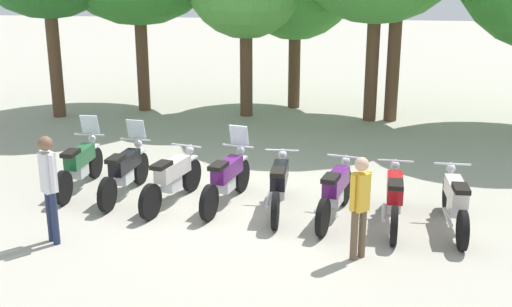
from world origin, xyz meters
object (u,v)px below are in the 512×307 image
object	(u,v)px
motorcycle_0	(80,164)
person_1	(360,201)
person_0	(49,181)
motorcycle_7	(455,201)
motorcycle_5	(335,191)
motorcycle_6	(394,197)
motorcycle_4	(279,184)
motorcycle_2	(172,178)
motorcycle_3	(227,178)
motorcycle_1	(125,170)

from	to	relation	value
motorcycle_0	person_1	distance (m)	5.87
person_0	motorcycle_7	bearing A→B (deg)	-37.16
motorcycle_5	motorcycle_0	bearing A→B (deg)	93.85
motorcycle_6	motorcycle_4	bearing A→B (deg)	82.69
motorcycle_4	motorcycle_5	xyz separation A→B (m)	(1.00, -0.22, 0.00)
motorcycle_2	motorcycle_3	size ratio (longest dim) A/B	0.99
motorcycle_6	motorcycle_7	bearing A→B (deg)	-89.66
motorcycle_3	motorcycle_6	xyz separation A→B (m)	(2.98, -0.56, -0.01)
motorcycle_1	person_1	bearing A→B (deg)	-111.26
motorcycle_2	person_0	world-z (taller)	person_0
motorcycle_2	person_1	xyz separation A→B (m)	(3.37, -1.82, 0.42)
motorcycle_3	motorcycle_6	bearing A→B (deg)	-88.65
motorcycle_0	motorcycle_6	distance (m)	6.05
motorcycle_5	motorcycle_6	world-z (taller)	same
motorcycle_3	motorcycle_7	size ratio (longest dim) A/B	0.99
motorcycle_0	motorcycle_7	distance (m)	7.04
motorcycle_7	person_1	bearing A→B (deg)	129.59
motorcycle_4	person_1	distance (m)	2.27
motorcycle_2	motorcycle_5	xyz separation A→B (m)	(2.99, -0.29, 0.00)
motorcycle_6	motorcycle_3	bearing A→B (deg)	82.46
motorcycle_5	motorcycle_7	world-z (taller)	same
motorcycle_2	motorcycle_4	size ratio (longest dim) A/B	0.98
motorcycle_5	person_1	world-z (taller)	person_1
motorcycle_2	motorcycle_1	bearing A→B (deg)	88.73
motorcycle_6	motorcycle_1	bearing A→B (deg)	84.96
motorcycle_5	motorcycle_4	bearing A→B (deg)	90.73
motorcycle_4	motorcycle_7	distance (m)	3.02
motorcycle_7	motorcycle_4	bearing A→B (deg)	81.87
motorcycle_0	motorcycle_2	xyz separation A→B (m)	(2.00, -0.50, -0.01)
person_0	motorcycle_0	bearing A→B (deg)	53.09
motorcycle_2	motorcycle_5	distance (m)	3.00
motorcycle_5	motorcycle_7	distance (m)	2.00
motorcycle_0	motorcycle_2	world-z (taller)	motorcycle_0
motorcycle_4	motorcycle_5	distance (m)	1.03
motorcycle_0	motorcycle_4	distance (m)	4.03
motorcycle_0	motorcycle_6	xyz separation A→B (m)	(5.98, -0.94, -0.01)
motorcycle_3	motorcycle_6	distance (m)	3.03
motorcycle_6	motorcycle_7	world-z (taller)	same
motorcycle_3	person_0	bearing A→B (deg)	142.14
person_1	motorcycle_1	bearing A→B (deg)	-159.55
motorcycle_5	person_0	size ratio (longest dim) A/B	1.22
motorcycle_1	motorcycle_4	distance (m)	3.00
motorcycle_1	person_0	world-z (taller)	person_0
motorcycle_1	motorcycle_5	world-z (taller)	motorcycle_1
motorcycle_0	motorcycle_5	size ratio (longest dim) A/B	1.02
motorcycle_2	motorcycle_7	bearing A→B (deg)	-81.69
motorcycle_5	person_1	xyz separation A→B (m)	(0.38, -1.53, 0.42)
motorcycle_1	motorcycle_2	size ratio (longest dim) A/B	1.02
motorcycle_4	motorcycle_6	size ratio (longest dim) A/B	1.00
motorcycle_5	motorcycle_6	distance (m)	1.00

